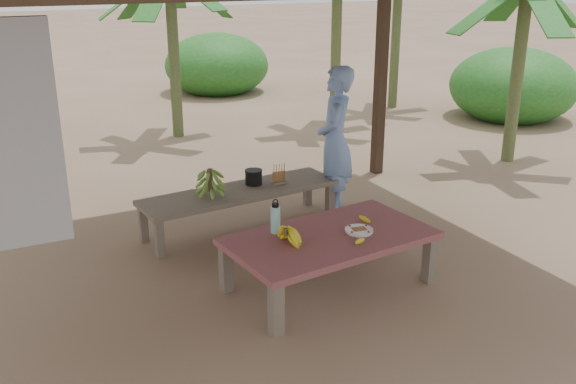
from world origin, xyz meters
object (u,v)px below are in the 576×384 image
work_table (330,242)px  plate (359,231)px  ripe_banana_bunch (285,236)px  water_flask (275,219)px  cooking_pot (254,177)px  bench (241,195)px  woman (335,141)px

work_table → plate: size_ratio=7.48×
ripe_banana_bunch → plate: bearing=-5.1°
water_flask → cooking_pot: 1.50m
bench → work_table: bearing=-88.7°
work_table → cooking_pot: bearing=83.4°
bench → ripe_banana_bunch: ripe_banana_bunch is taller
bench → cooking_pot: 0.27m
bench → cooking_pot: bearing=23.0°
plate → bench: bearing=104.9°
ripe_banana_bunch → woman: (1.44, 1.60, 0.27)m
woman → bench: bearing=-56.1°
water_flask → woman: size_ratio=0.19×
work_table → cooking_pot: size_ratio=10.18×
ripe_banana_bunch → woman: size_ratio=0.16×
plate → work_table: bearing=165.4°
work_table → ripe_banana_bunch: size_ratio=7.11×
ripe_banana_bunch → water_flask: size_ratio=0.84×
water_flask → woman: bearing=43.5°
work_table → water_flask: water_flask is taller
plate → water_flask: water_flask is taller
ripe_banana_bunch → bench: bearing=80.8°
plate → water_flask: bearing=153.2°
work_table → cooking_pot: cooking_pot is taller
bench → plate: size_ratio=8.88×
bench → ripe_banana_bunch: size_ratio=8.43×
cooking_pot → plate: bearing=-82.4°
water_flask → cooking_pot: bearing=73.5°
plate → woman: size_ratio=0.15×
work_table → plate: bearing=-20.4°
water_flask → ripe_banana_bunch: bearing=-97.9°
work_table → cooking_pot: (0.02, 1.71, 0.09)m
bench → ripe_banana_bunch: (-0.26, -1.60, 0.19)m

